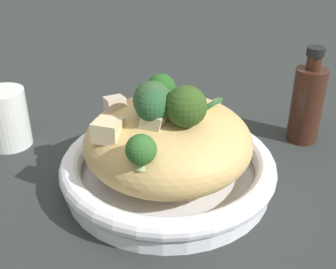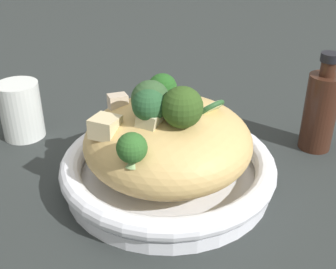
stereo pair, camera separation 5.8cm
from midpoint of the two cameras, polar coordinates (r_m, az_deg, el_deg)
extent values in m
plane|color=#292D2C|center=(0.62, -2.68, -6.47)|extent=(3.00, 3.00, 0.00)
cylinder|color=white|center=(0.62, -2.70, -5.79)|extent=(0.28, 0.28, 0.02)
torus|color=white|center=(0.60, -2.75, -3.97)|extent=(0.30, 0.30, 0.03)
ellipsoid|color=tan|center=(0.58, -2.84, -0.96)|extent=(0.23, 0.23, 0.10)
torus|color=tan|center=(0.57, 0.10, 2.85)|extent=(0.08, 0.08, 0.03)
torus|color=tan|center=(0.55, -3.73, 0.58)|extent=(0.07, 0.07, 0.02)
torus|color=tan|center=(0.61, 0.16, 2.97)|extent=(0.07, 0.07, 0.02)
torus|color=tan|center=(0.58, -1.38, 1.06)|extent=(0.07, 0.07, 0.03)
cone|color=#92AC6C|center=(0.53, -5.10, 1.31)|extent=(0.03, 0.03, 0.02)
sphere|color=#254F2C|center=(0.52, -5.21, 3.69)|extent=(0.06, 0.06, 0.04)
cone|color=#91B672|center=(0.49, -6.82, -3.97)|extent=(0.02, 0.02, 0.02)
sphere|color=#2C5D25|center=(0.48, -6.95, -2.08)|extent=(0.04, 0.04, 0.04)
cone|color=#94AB74|center=(0.54, -5.06, 2.11)|extent=(0.03, 0.03, 0.01)
sphere|color=#304F2B|center=(0.53, -5.17, 4.38)|extent=(0.05, 0.05, 0.05)
cone|color=#99B174|center=(0.58, -3.80, 4.04)|extent=(0.02, 0.02, 0.02)
sphere|color=#21521D|center=(0.57, -3.87, 5.95)|extent=(0.05, 0.05, 0.04)
cone|color=#94B371|center=(0.53, -0.82, 1.13)|extent=(0.03, 0.03, 0.01)
sphere|color=#2F4C1B|center=(0.52, -0.84, 3.59)|extent=(0.06, 0.06, 0.05)
cylinder|color=orange|center=(0.54, -4.69, 2.84)|extent=(0.03, 0.03, 0.02)
cylinder|color=orange|center=(0.54, -3.96, 2.58)|extent=(0.02, 0.02, 0.02)
cylinder|color=orange|center=(0.58, -1.83, 4.41)|extent=(0.03, 0.02, 0.02)
cylinder|color=beige|center=(0.61, -4.40, 5.26)|extent=(0.03, 0.03, 0.03)
torus|color=#295825|center=(0.61, -4.40, 5.26)|extent=(0.04, 0.03, 0.03)
cylinder|color=beige|center=(0.58, -0.77, 4.52)|extent=(0.04, 0.04, 0.03)
torus|color=#2C5D25|center=(0.58, -0.77, 4.52)|extent=(0.05, 0.05, 0.03)
cylinder|color=beige|center=(0.56, 2.58, 3.36)|extent=(0.04, 0.04, 0.03)
torus|color=#2A562B|center=(0.56, 2.58, 3.36)|extent=(0.05, 0.05, 0.03)
cube|color=beige|center=(0.59, -9.71, 3.76)|extent=(0.03, 0.03, 0.02)
cube|color=beige|center=(0.54, -10.89, 0.45)|extent=(0.04, 0.04, 0.03)
cube|color=beige|center=(0.53, -4.86, 2.00)|extent=(0.04, 0.04, 0.03)
cylinder|color=#381E14|center=(0.73, 15.46, 3.61)|extent=(0.05, 0.05, 0.12)
cylinder|color=#381E14|center=(0.70, 16.24, 8.97)|extent=(0.02, 0.02, 0.02)
cylinder|color=black|center=(0.69, 16.44, 10.30)|extent=(0.03, 0.03, 0.01)
cylinder|color=silver|center=(0.75, -22.38, 1.92)|extent=(0.07, 0.07, 0.09)
camera|label=1|loc=(0.03, -92.86, -1.60)|focal=46.82mm
camera|label=2|loc=(0.03, 87.14, 1.60)|focal=46.82mm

